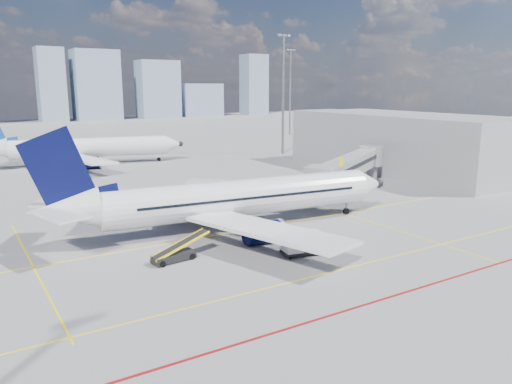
% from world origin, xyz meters
% --- Properties ---
extents(ground, '(420.00, 420.00, 0.00)m').
position_xyz_m(ground, '(0.00, 0.00, 0.00)').
color(ground, gray).
rests_on(ground, ground).
extents(apron_markings, '(90.00, 35.12, 0.01)m').
position_xyz_m(apron_markings, '(-0.58, -3.91, 0.01)').
color(apron_markings, yellow).
rests_on(apron_markings, ground).
extents(jet_bridge, '(23.55, 15.78, 6.30)m').
position_xyz_m(jet_bridge, '(23.51, 16.91, 3.74)').
color(jet_bridge, gray).
rests_on(jet_bridge, ground).
extents(terminal_block, '(10.00, 42.00, 10.00)m').
position_xyz_m(terminal_block, '(39.95, 26.00, 5.00)').
color(terminal_block, gray).
rests_on(terminal_block, ground).
extents(floodlight_mast_ne, '(3.20, 0.61, 25.45)m').
position_xyz_m(floodlight_mast_ne, '(38.00, 55.00, 13.59)').
color(floodlight_mast_ne, slate).
rests_on(floodlight_mast_ne, ground).
extents(floodlight_mast_far, '(3.20, 0.61, 25.45)m').
position_xyz_m(floodlight_mast_far, '(65.00, 90.00, 13.59)').
color(floodlight_mast_far, slate).
rests_on(floodlight_mast_far, ground).
extents(distant_skyline, '(252.46, 13.74, 30.49)m').
position_xyz_m(distant_skyline, '(0.20, 190.00, 11.78)').
color(distant_skyline, '#7489A0').
rests_on(distant_skyline, ground).
extents(main_aircraft, '(39.33, 34.20, 11.51)m').
position_xyz_m(main_aircraft, '(-0.79, 9.19, 3.22)').
color(main_aircraft, silver).
rests_on(main_aircraft, ground).
extents(second_aircraft, '(37.88, 32.65, 11.16)m').
position_xyz_m(second_aircraft, '(-3.44, 62.10, 3.22)').
color(second_aircraft, silver).
rests_on(second_aircraft, ground).
extents(baggage_tug, '(2.33, 1.87, 1.42)m').
position_xyz_m(baggage_tug, '(1.94, 0.08, 0.68)').
color(baggage_tug, silver).
rests_on(baggage_tug, ground).
extents(cargo_dolly, '(4.00, 2.38, 2.06)m').
position_xyz_m(cargo_dolly, '(0.94, -1.36, 1.13)').
color(cargo_dolly, black).
rests_on(cargo_dolly, ground).
extents(belt_loader, '(5.57, 2.00, 2.24)m').
position_xyz_m(belt_loader, '(-9.37, 3.13, 0.58)').
color(belt_loader, black).
rests_on(belt_loader, ground).
extents(ramp_worker, '(0.64, 0.73, 1.69)m').
position_xyz_m(ramp_worker, '(2.35, -1.64, 0.84)').
color(ramp_worker, yellow).
rests_on(ramp_worker, ground).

